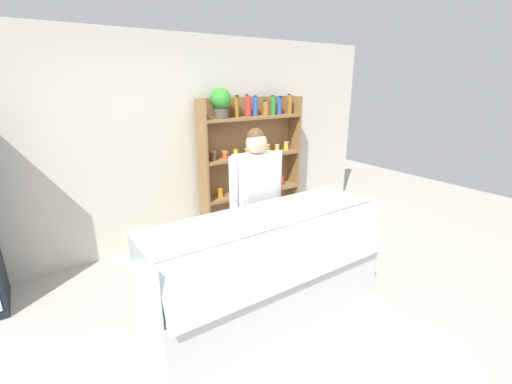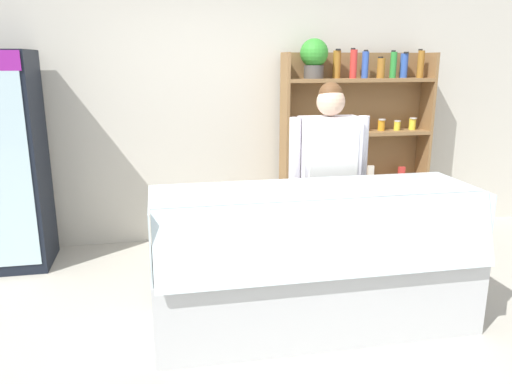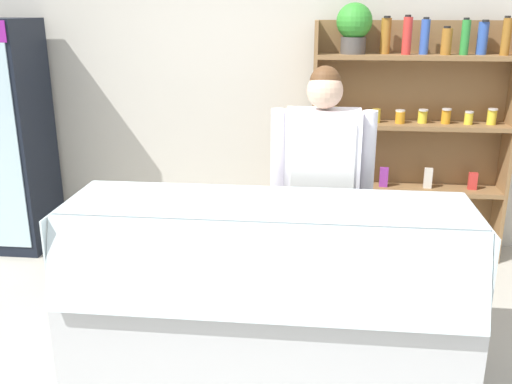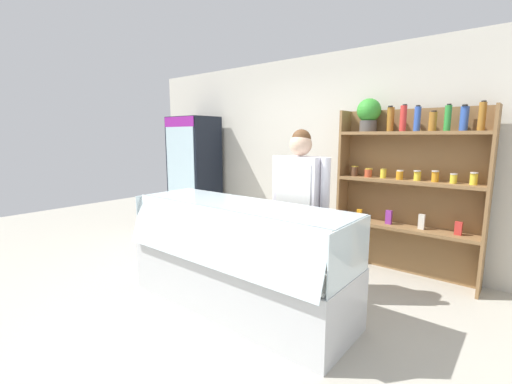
{
  "view_description": "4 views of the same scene",
  "coord_description": "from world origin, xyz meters",
  "px_view_note": "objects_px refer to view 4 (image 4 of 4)",
  "views": [
    {
      "loc": [
        -1.5,
        -2.25,
        2.14
      ],
      "look_at": [
        0.33,
        0.45,
        1.07
      ],
      "focal_mm": 24.0,
      "sensor_mm": 36.0,
      "label": 1
    },
    {
      "loc": [
        -0.89,
        -3.1,
        1.85
      ],
      "look_at": [
        -0.16,
        0.56,
        0.86
      ],
      "focal_mm": 35.0,
      "sensor_mm": 36.0,
      "label": 2
    },
    {
      "loc": [
        0.4,
        -2.87,
        2.01
      ],
      "look_at": [
        0.02,
        0.64,
        0.87
      ],
      "focal_mm": 40.0,
      "sensor_mm": 36.0,
      "label": 3
    },
    {
      "loc": [
        2.22,
        -2.28,
        1.62
      ],
      "look_at": [
        -0.1,
        0.58,
        1.02
      ],
      "focal_mm": 24.0,
      "sensor_mm": 36.0,
      "label": 4
    }
  ],
  "objects_px": {
    "shelving_unit": "(403,175)",
    "deli_display_case": "(237,275)",
    "drinks_fridge": "(194,174)",
    "shop_clerk": "(299,198)"
  },
  "relations": [
    {
      "from": "shelving_unit",
      "to": "shop_clerk",
      "type": "bearing_deg",
      "value": -118.36
    },
    {
      "from": "shop_clerk",
      "to": "drinks_fridge",
      "type": "bearing_deg",
      "value": 160.0
    },
    {
      "from": "deli_display_case",
      "to": "shop_clerk",
      "type": "height_order",
      "value": "shop_clerk"
    },
    {
      "from": "shelving_unit",
      "to": "drinks_fridge",
      "type": "bearing_deg",
      "value": -176.62
    },
    {
      "from": "drinks_fridge",
      "to": "deli_display_case",
      "type": "xyz_separation_m",
      "value": [
        2.43,
        -1.59,
        -0.65
      ]
    },
    {
      "from": "drinks_fridge",
      "to": "shelving_unit",
      "type": "bearing_deg",
      "value": 3.38
    },
    {
      "from": "drinks_fridge",
      "to": "shop_clerk",
      "type": "distance_m",
      "value": 2.9
    },
    {
      "from": "drinks_fridge",
      "to": "shelving_unit",
      "type": "distance_m",
      "value": 3.39
    },
    {
      "from": "shelving_unit",
      "to": "deli_display_case",
      "type": "relative_size",
      "value": 0.92
    },
    {
      "from": "drinks_fridge",
      "to": "deli_display_case",
      "type": "bearing_deg",
      "value": -33.24
    }
  ]
}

